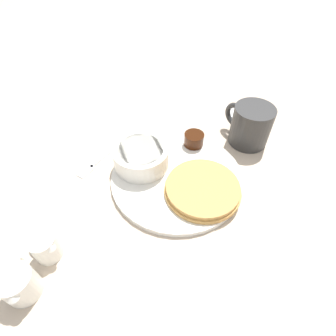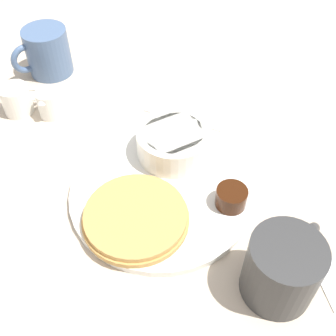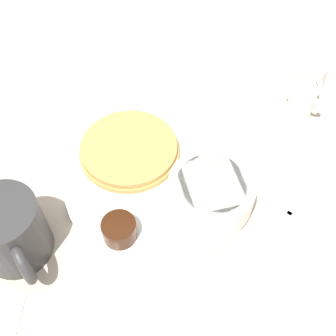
{
  "view_description": "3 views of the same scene",
  "coord_description": "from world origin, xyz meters",
  "px_view_note": "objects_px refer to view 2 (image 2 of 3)",
  "views": [
    {
      "loc": [
        -0.37,
        -0.0,
        0.43
      ],
      "look_at": [
        -0.01,
        0.01,
        0.04
      ],
      "focal_mm": 28.0,
      "sensor_mm": 36.0,
      "label": 1
    },
    {
      "loc": [
        -0.03,
        -0.4,
        0.51
      ],
      "look_at": [
        0.01,
        0.01,
        0.05
      ],
      "focal_mm": 45.0,
      "sensor_mm": 36.0,
      "label": 2
    },
    {
      "loc": [
        0.35,
        0.07,
        0.52
      ],
      "look_at": [
        0.0,
        0.01,
        0.04
      ],
      "focal_mm": 45.0,
      "sensor_mm": 36.0,
      "label": 3
    }
  ],
  "objects_px": {
    "creamer_pitcher_near": "(50,103)",
    "second_mug": "(47,52)",
    "fork": "(174,115)",
    "bowl": "(174,141)",
    "coffee_mug": "(283,268)",
    "creamer_pitcher_far": "(17,99)",
    "plate": "(161,193)"
  },
  "relations": [
    {
      "from": "bowl",
      "to": "creamer_pitcher_near",
      "type": "distance_m",
      "value": 0.25
    },
    {
      "from": "bowl",
      "to": "creamer_pitcher_near",
      "type": "xyz_separation_m",
      "value": [
        -0.21,
        0.13,
        -0.01
      ]
    },
    {
      "from": "bowl",
      "to": "second_mug",
      "type": "distance_m",
      "value": 0.35
    },
    {
      "from": "bowl",
      "to": "coffee_mug",
      "type": "bearing_deg",
      "value": -66.77
    },
    {
      "from": "plate",
      "to": "bowl",
      "type": "xyz_separation_m",
      "value": [
        0.03,
        0.08,
        0.03
      ]
    },
    {
      "from": "fork",
      "to": "second_mug",
      "type": "height_order",
      "value": "second_mug"
    },
    {
      "from": "second_mug",
      "to": "fork",
      "type": "bearing_deg",
      "value": -35.38
    },
    {
      "from": "creamer_pitcher_near",
      "to": "creamer_pitcher_far",
      "type": "height_order",
      "value": "creamer_pitcher_far"
    },
    {
      "from": "bowl",
      "to": "fork",
      "type": "xyz_separation_m",
      "value": [
        0.01,
        0.1,
        -0.04
      ]
    },
    {
      "from": "second_mug",
      "to": "bowl",
      "type": "bearing_deg",
      "value": -50.73
    },
    {
      "from": "fork",
      "to": "second_mug",
      "type": "bearing_deg",
      "value": 144.62
    },
    {
      "from": "fork",
      "to": "coffee_mug",
      "type": "bearing_deg",
      "value": -75.19
    },
    {
      "from": "creamer_pitcher_far",
      "to": "fork",
      "type": "xyz_separation_m",
      "value": [
        0.28,
        -0.05,
        -0.03
      ]
    },
    {
      "from": "fork",
      "to": "creamer_pitcher_far",
      "type": "bearing_deg",
      "value": 170.81
    },
    {
      "from": "creamer_pitcher_near",
      "to": "second_mug",
      "type": "distance_m",
      "value": 0.14
    },
    {
      "from": "fork",
      "to": "second_mug",
      "type": "relative_size",
      "value": 1.2
    },
    {
      "from": "coffee_mug",
      "to": "bowl",
      "type": "bearing_deg",
      "value": 113.23
    },
    {
      "from": "creamer_pitcher_near",
      "to": "plate",
      "type": "bearing_deg",
      "value": -49.56
    },
    {
      "from": "bowl",
      "to": "fork",
      "type": "height_order",
      "value": "bowl"
    },
    {
      "from": "coffee_mug",
      "to": "creamer_pitcher_far",
      "type": "xyz_separation_m",
      "value": [
        -0.38,
        0.4,
        -0.02
      ]
    },
    {
      "from": "bowl",
      "to": "fork",
      "type": "distance_m",
      "value": 0.11
    },
    {
      "from": "plate",
      "to": "creamer_pitcher_near",
      "type": "relative_size",
      "value": 4.63
    },
    {
      "from": "plate",
      "to": "creamer_pitcher_near",
      "type": "xyz_separation_m",
      "value": [
        -0.18,
        0.21,
        0.02
      ]
    },
    {
      "from": "creamer_pitcher_near",
      "to": "second_mug",
      "type": "xyz_separation_m",
      "value": [
        -0.01,
        0.14,
        0.02
      ]
    },
    {
      "from": "bowl",
      "to": "creamer_pitcher_near",
      "type": "relative_size",
      "value": 1.98
    },
    {
      "from": "creamer_pitcher_near",
      "to": "fork",
      "type": "bearing_deg",
      "value": -7.61
    },
    {
      "from": "creamer_pitcher_far",
      "to": "fork",
      "type": "bearing_deg",
      "value": -9.19
    },
    {
      "from": "coffee_mug",
      "to": "second_mug",
      "type": "bearing_deg",
      "value": 122.34
    },
    {
      "from": "fork",
      "to": "second_mug",
      "type": "xyz_separation_m",
      "value": [
        -0.23,
        0.17,
        0.04
      ]
    },
    {
      "from": "bowl",
      "to": "coffee_mug",
      "type": "height_order",
      "value": "coffee_mug"
    },
    {
      "from": "plate",
      "to": "fork",
      "type": "bearing_deg",
      "value": 77.21
    },
    {
      "from": "bowl",
      "to": "coffee_mug",
      "type": "xyz_separation_m",
      "value": [
        0.11,
        -0.25,
        0.01
      ]
    }
  ]
}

